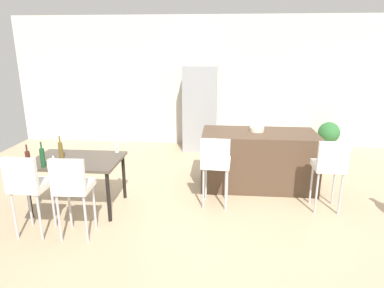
% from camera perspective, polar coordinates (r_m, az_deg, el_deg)
% --- Properties ---
extents(ground_plane, '(10.00, 10.00, 0.00)m').
position_cam_1_polar(ground_plane, '(5.22, 6.75, -9.66)').
color(ground_plane, tan).
extents(back_wall, '(10.00, 0.12, 2.90)m').
position_cam_1_polar(back_wall, '(7.88, 6.53, 10.31)').
color(back_wall, beige).
rests_on(back_wall, ground_plane).
extents(kitchen_island, '(1.83, 0.87, 0.92)m').
position_cam_1_polar(kitchen_island, '(5.69, 11.04, -2.57)').
color(kitchen_island, '#4C3828').
rests_on(kitchen_island, ground_plane).
extents(bar_chair_left, '(0.43, 0.43, 1.05)m').
position_cam_1_polar(bar_chair_left, '(4.80, 4.01, -2.88)').
color(bar_chair_left, white).
rests_on(bar_chair_left, ground_plane).
extents(bar_chair_middle, '(0.41, 0.41, 1.05)m').
position_cam_1_polar(bar_chair_middle, '(5.03, 22.17, -3.20)').
color(bar_chair_middle, white).
rests_on(bar_chair_middle, ground_plane).
extents(dining_table, '(1.22, 0.84, 0.74)m').
position_cam_1_polar(dining_table, '(5.04, -18.77, -3.20)').
color(dining_table, '#4C4238').
rests_on(dining_table, ground_plane).
extents(dining_chair_near, '(0.41, 0.41, 1.05)m').
position_cam_1_polar(dining_chair_near, '(4.51, -25.97, -5.93)').
color(dining_chair_near, white).
rests_on(dining_chair_near, ground_plane).
extents(dining_chair_far, '(0.42, 0.42, 1.05)m').
position_cam_1_polar(dining_chair_far, '(4.26, -19.50, -6.47)').
color(dining_chair_far, white).
rests_on(dining_chair_far, ground_plane).
extents(wine_bottle_inner, '(0.06, 0.06, 0.34)m').
position_cam_1_polar(wine_bottle_inner, '(4.82, -23.84, -2.06)').
color(wine_bottle_inner, '#194723').
rests_on(wine_bottle_inner, dining_table).
extents(wine_bottle_corner, '(0.06, 0.06, 0.30)m').
position_cam_1_polar(wine_bottle_corner, '(4.94, -25.87, -2.17)').
color(wine_bottle_corner, '#471E19').
rests_on(wine_bottle_corner, dining_table).
extents(wine_bottle_left, '(0.06, 0.06, 0.33)m').
position_cam_1_polar(wine_bottle_left, '(5.07, -21.20, -0.96)').
color(wine_bottle_left, brown).
rests_on(wine_bottle_left, dining_table).
extents(wine_glass_middle, '(0.07, 0.07, 0.17)m').
position_cam_1_polar(wine_glass_middle, '(4.74, -22.31, -2.27)').
color(wine_glass_middle, silver).
rests_on(wine_glass_middle, dining_table).
extents(wine_glass_right, '(0.07, 0.07, 0.17)m').
position_cam_1_polar(wine_glass_right, '(5.14, -12.60, -0.01)').
color(wine_glass_right, silver).
rests_on(wine_glass_right, dining_table).
extents(refrigerator, '(0.72, 0.68, 1.84)m').
position_cam_1_polar(refrigerator, '(7.53, 1.37, 6.05)').
color(refrigerator, '#939699').
rests_on(refrigerator, ground_plane).
extents(fruit_bowl, '(0.23, 0.23, 0.07)m').
position_cam_1_polar(fruit_bowl, '(5.61, 10.87, 2.45)').
color(fruit_bowl, beige).
rests_on(fruit_bowl, kitchen_island).
extents(potted_plant, '(0.46, 0.46, 0.66)m').
position_cam_1_polar(potted_plant, '(7.98, 22.00, 1.53)').
color(potted_plant, beige).
rests_on(potted_plant, ground_plane).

